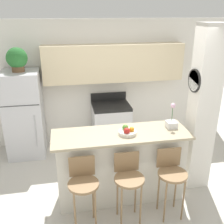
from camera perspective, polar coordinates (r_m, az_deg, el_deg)
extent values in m
plane|color=beige|center=(4.30, 1.78, -17.58)|extent=(14.00, 14.00, 0.00)
cube|color=white|center=(5.52, -2.53, 6.38)|extent=(5.60, 0.06, 2.55)
cube|color=beige|center=(5.28, 0.46, 10.64)|extent=(2.79, 0.32, 0.73)
cube|color=white|center=(5.31, -0.63, 9.18)|extent=(0.61, 0.28, 0.12)
cube|color=white|center=(4.18, 19.08, 0.16)|extent=(0.36, 0.32, 2.55)
cylinder|color=black|center=(3.95, 17.47, 6.52)|extent=(0.02, 0.34, 0.34)
cylinder|color=white|center=(3.94, 17.39, 6.51)|extent=(0.01, 0.30, 0.30)
cube|color=silver|center=(4.00, 1.87, -11.79)|extent=(1.84, 0.53, 1.04)
cube|color=tan|center=(3.73, 1.97, -4.87)|extent=(1.96, 0.65, 0.04)
cube|color=silver|center=(5.39, -18.23, -3.14)|extent=(0.70, 0.69, 1.13)
cube|color=silver|center=(5.11, -19.30, 5.38)|extent=(0.70, 0.69, 0.53)
cube|color=#333333|center=(4.86, -19.45, 1.25)|extent=(0.66, 0.01, 0.01)
cylinder|color=#B2B2B7|center=(5.01, -16.25, -4.07)|extent=(0.02, 0.02, 0.62)
cube|color=silver|center=(5.49, -0.22, -3.13)|extent=(0.75, 0.64, 0.85)
cube|color=black|center=(5.32, -0.22, 1.33)|extent=(0.75, 0.64, 0.06)
cube|color=black|center=(5.56, -0.78, 3.44)|extent=(0.75, 0.04, 0.16)
cube|color=black|center=(5.18, 0.43, -4.17)|extent=(0.45, 0.01, 0.27)
cylinder|color=olive|center=(3.41, -6.24, -15.37)|extent=(0.39, 0.39, 0.03)
cube|color=olive|center=(3.46, -6.58, -11.64)|extent=(0.33, 0.02, 0.28)
cylinder|color=olive|center=(3.53, -8.04, -21.24)|extent=(0.02, 0.02, 0.65)
cylinder|color=olive|center=(3.54, -3.61, -20.88)|extent=(0.02, 0.02, 0.65)
cylinder|color=olive|center=(3.72, -8.26, -18.59)|extent=(0.02, 0.02, 0.65)
cylinder|color=olive|center=(3.73, -4.13, -18.27)|extent=(0.02, 0.02, 0.65)
cylinder|color=olive|center=(3.49, 3.80, -14.36)|extent=(0.39, 0.39, 0.03)
cube|color=olive|center=(3.54, 3.19, -10.74)|extent=(0.33, 0.02, 0.28)
cylinder|color=olive|center=(3.58, 2.07, -20.25)|extent=(0.02, 0.02, 0.65)
cylinder|color=olive|center=(3.64, 6.26, -19.66)|extent=(0.02, 0.02, 0.65)
cylinder|color=olive|center=(3.77, 1.19, -17.71)|extent=(0.02, 0.02, 0.65)
cylinder|color=olive|center=(3.82, 5.13, -17.20)|extent=(0.02, 0.02, 0.65)
cylinder|color=olive|center=(3.66, 13.06, -13.04)|extent=(0.39, 0.39, 0.03)
cube|color=olive|center=(3.70, 12.25, -9.62)|extent=(0.33, 0.02, 0.28)
cylinder|color=olive|center=(3.73, 11.49, -18.77)|extent=(0.02, 0.02, 0.65)
cylinder|color=olive|center=(3.82, 15.25, -18.05)|extent=(0.02, 0.02, 0.65)
cylinder|color=olive|center=(3.91, 10.08, -16.45)|extent=(0.02, 0.02, 0.65)
cylinder|color=olive|center=(4.00, 13.66, -15.84)|extent=(0.02, 0.02, 0.65)
cylinder|color=brown|center=(5.04, -19.74, 8.86)|extent=(0.22, 0.22, 0.11)
sphere|color=#286B2D|center=(5.01, -20.02, 11.00)|extent=(0.37, 0.37, 0.37)
cube|color=white|center=(3.98, 12.79, -2.66)|extent=(0.15, 0.15, 0.10)
cylinder|color=#386633|center=(3.91, 12.98, -0.49)|extent=(0.01, 0.01, 0.23)
sphere|color=#E5B2D1|center=(3.87, 13.15, 1.37)|extent=(0.07, 0.07, 0.07)
cylinder|color=silver|center=(3.69, 3.39, -4.50)|extent=(0.26, 0.26, 0.05)
sphere|color=orange|center=(3.67, 4.31, -3.81)|extent=(0.07, 0.07, 0.07)
sphere|color=#4C7F2D|center=(3.71, 2.92, -3.42)|extent=(0.09, 0.09, 0.09)
sphere|color=red|center=(3.61, 3.24, -4.12)|extent=(0.09, 0.09, 0.09)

